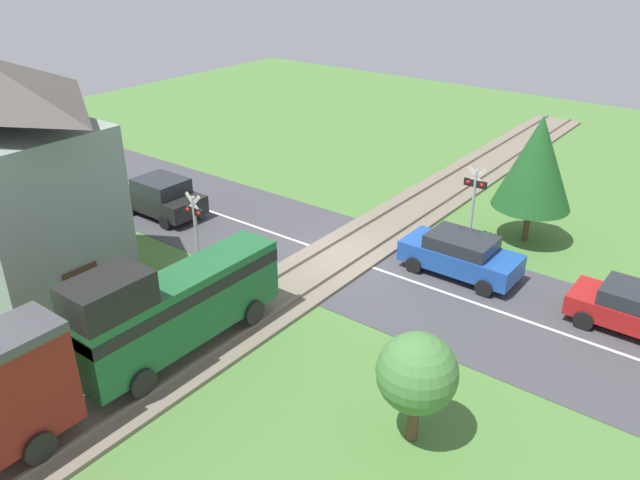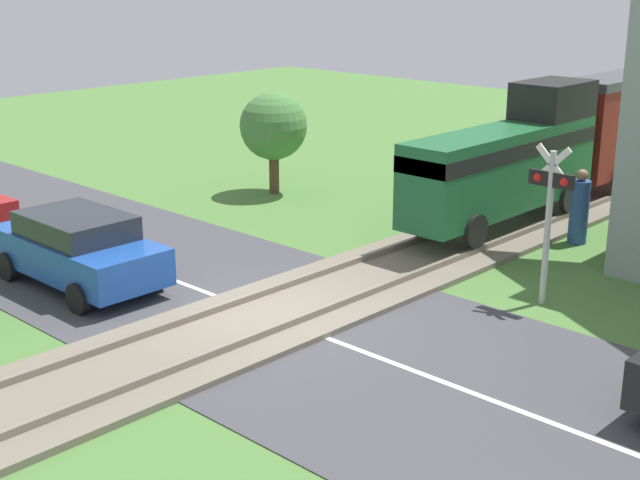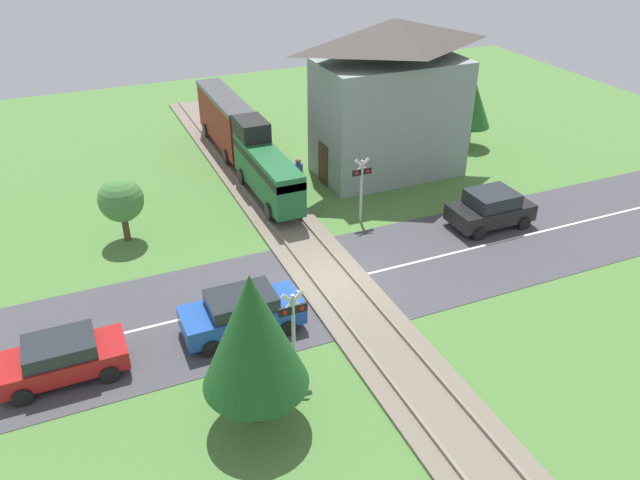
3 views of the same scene
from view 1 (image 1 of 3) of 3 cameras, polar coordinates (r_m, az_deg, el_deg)
name	(u,v)px [view 1 (image 1 of 3)]	position (r m, az deg, el deg)	size (l,w,h in m)	color
ground_plane	(341,257)	(23.07, 1.95, -1.56)	(60.00, 60.00, 0.00)	#4C7A38
road_surface	(341,257)	(23.06, 1.95, -1.54)	(48.00, 6.40, 0.02)	#424247
track_bed	(341,255)	(23.04, 1.95, -1.41)	(2.80, 48.00, 0.24)	#756B5B
train	(53,367)	(15.70, -23.19, -10.60)	(1.58, 13.61, 3.18)	#1E6033
car_near_crossing	(460,254)	(22.07, 12.71, -1.28)	(4.05, 1.89, 1.49)	#1E4CA8
car_far_side	(162,197)	(27.04, -14.23, 3.87)	(3.65, 2.01, 1.63)	black
car_behind_queue	(637,310)	(20.78, 26.99, -5.70)	(3.77, 1.82, 1.39)	#A81919
crossing_signal_west_approach	(474,195)	(24.12, 13.90, 4.04)	(0.90, 0.18, 3.05)	#B7B7B7
crossing_signal_east_approach	(195,223)	(21.45, -11.33, 1.49)	(0.90, 0.18, 3.05)	#B7B7B7
station_building	(2,186)	(21.54, -27.11, 4.43)	(7.75, 4.44, 7.78)	gray
pedestrian_by_station	(129,318)	(18.89, -17.10, -6.84)	(0.43, 0.43, 1.74)	#2D4C8E
tree_roadside_hedge	(417,374)	(14.40, 8.85, -11.98)	(1.87, 1.87, 2.84)	brown
tree_beyond_track	(537,162)	(24.46, 19.20, 6.74)	(2.92, 2.92, 4.94)	brown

